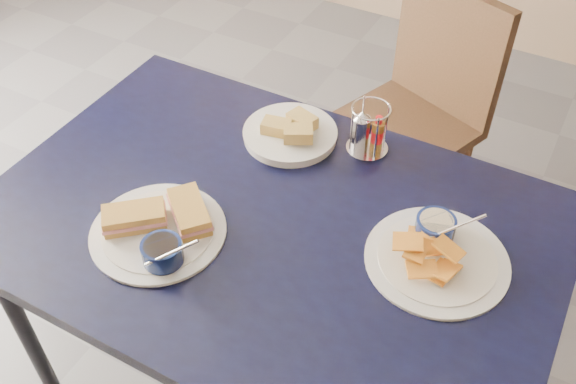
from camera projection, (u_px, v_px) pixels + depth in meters
The scene contains 6 objects.
dining_table at pixel (269, 236), 1.54m from camera, with size 1.34×0.89×0.75m.
chair_far at pixel (415, 97), 2.25m from camera, with size 0.54×0.54×0.90m.
sandwich_plate at pixel (161, 228), 1.45m from camera, with size 0.32×0.31×0.12m.
plantain_plate at pixel (436, 250), 1.41m from camera, with size 0.32×0.32×0.12m.
bread_basket at pixel (291, 133), 1.70m from camera, with size 0.25×0.25×0.07m.
condiment_caddy at pixel (367, 131), 1.65m from camera, with size 0.11×0.11×0.14m.
Camera 1 is at (0.38, -0.70, 1.84)m, focal length 40.00 mm.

